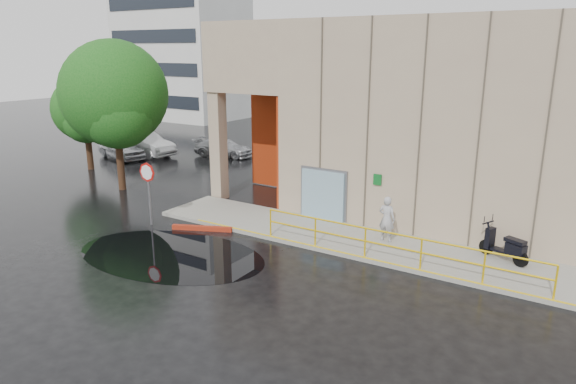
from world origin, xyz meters
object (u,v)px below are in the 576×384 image
object	(u,v)px
scooter	(505,238)
tree_far	(85,112)
car_b	(145,144)
car_c	(223,148)
red_curb	(202,228)
stop_sign	(148,180)
car_a	(121,148)
tree_near	(115,98)
person	(387,219)

from	to	relation	value
scooter	tree_far	xyz separation A→B (m)	(-23.15, 1.71, 2.46)
car_b	car_c	xyz separation A→B (m)	(4.67, 2.51, -0.18)
red_curb	car_c	size ratio (longest dim) A/B	0.60
red_curb	stop_sign	bearing A→B (deg)	-164.78
stop_sign	car_b	xyz separation A→B (m)	(-10.88, 9.77, -1.11)
stop_sign	car_c	world-z (taller)	stop_sign
car_a	tree_near	size ratio (longest dim) A/B	0.56
car_c	tree_far	xyz separation A→B (m)	(-4.14, -7.20, 2.81)
scooter	tree_near	world-z (taller)	tree_near
car_a	car_b	distance (m)	1.59
scooter	car_a	bearing A→B (deg)	-167.00
car_b	tree_far	bearing A→B (deg)	-169.70
car_a	car_c	size ratio (longest dim) A/B	1.03
stop_sign	tree_far	world-z (taller)	tree_far
scooter	red_curb	xyz separation A→B (m)	(-10.60, -2.77, -0.85)
red_curb	tree_near	bearing A→B (deg)	161.86
scooter	car_a	distance (m)	24.67
scooter	car_b	world-z (taller)	car_b
stop_sign	tree_far	distance (m)	11.64
red_curb	car_b	xyz separation A→B (m)	(-13.08, 9.17, 0.67)
person	tree_near	xyz separation A→B (m)	(-14.02, 0.03, 3.59)
tree_near	stop_sign	bearing A→B (deg)	-30.22
car_a	tree_near	xyz separation A→B (m)	(6.22, -5.26, 3.88)
stop_sign	car_b	size ratio (longest dim) A/B	0.55
person	car_a	size ratio (longest dim) A/B	0.41
person	tree_far	distance (m)	19.48
stop_sign	car_b	bearing A→B (deg)	159.08
person	stop_sign	world-z (taller)	stop_sign
scooter	tree_far	size ratio (longest dim) A/B	0.33
stop_sign	car_c	distance (m)	13.83
car_c	car_b	bearing A→B (deg)	109.04
stop_sign	car_a	xyz separation A→B (m)	(-11.39, 8.26, -1.17)
stop_sign	car_a	bearing A→B (deg)	165.02
red_curb	tree_near	world-z (taller)	tree_near
person	car_c	world-z (taller)	person
red_curb	car_c	xyz separation A→B (m)	(-8.41, 11.68, 0.49)
stop_sign	red_curb	world-z (taller)	stop_sign
scooter	person	bearing A→B (deg)	-149.88
red_curb	car_b	bearing A→B (deg)	144.96
car_b	stop_sign	bearing A→B (deg)	-127.97
scooter	car_c	world-z (taller)	scooter
car_b	tree_near	size ratio (longest dim) A/B	0.63
car_b	tree_far	distance (m)	5.40
person	tree_far	xyz separation A→B (m)	(-19.22, 2.10, 2.40)
car_a	tree_far	size ratio (longest dim) A/B	0.77
car_b	car_c	bearing A→B (deg)	-57.77
scooter	stop_sign	world-z (taller)	stop_sign
scooter	car_b	size ratio (longest dim) A/B	0.39
scooter	red_curb	bearing A→B (deg)	-140.89
person	car_b	xyz separation A→B (m)	(-19.74, 6.79, -0.23)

